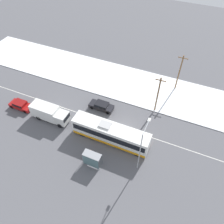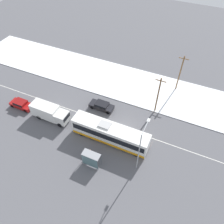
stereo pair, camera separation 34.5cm
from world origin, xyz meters
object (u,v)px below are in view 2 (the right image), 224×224
Objects in this scene: city_bus at (110,133)px; box_truck at (49,112)px; streetlamp at (141,145)px; utility_pole_roadside at (158,95)px; utility_pole_snowlot at (180,73)px; bus_shelter at (91,159)px; sedan_car at (102,106)px; pedestrian_at_stop at (90,153)px; parked_car_near_truck at (21,104)px.

city_bus is 11.51m from box_truck.
utility_pole_roadside is (-0.91, 11.69, -1.18)m from streetlamp.
bus_shelter is at bearing -108.60° from utility_pole_snowlot.
sedan_car is at bearing -135.16° from utility_pole_snowlot.
utility_pole_snowlot is at bearing 74.69° from utility_pole_roadside.
city_bus is 4.37m from pedestrian_at_stop.
box_truck is 18.85m from utility_pole_roadside.
box_truck is at bearing 172.18° from streetlamp.
parked_car_near_truck is at bearing 174.11° from streetlamp.
utility_pole_roadside is (5.37, 14.55, 2.24)m from bus_shelter.
sedan_car is 10.23m from utility_pole_roadside.
streetlamp is at bearing -23.44° from city_bus.
utility_pole_roadside reaches higher than city_bus.
bus_shelter is at bearing -25.66° from box_truck.
box_truck is 6.57m from parked_car_near_truck.
pedestrian_at_stop is 1.51m from bus_shelter.
bus_shelter reaches higher than parked_car_near_truck.
city_bus is 7.01× the size of pedestrian_at_stop.
pedestrian_at_stop is (10.11, -4.02, -0.49)m from box_truck.
city_bus is at bearing -116.91° from utility_pole_roadside.
utility_pole_roadside reaches higher than pedestrian_at_stop.
pedestrian_at_stop is 0.24× the size of utility_pole_roadside.
parked_car_near_truck is 2.42× the size of pedestrian_at_stop.
parked_car_near_truck is (-18.03, 0.01, -0.91)m from city_bus.
sedan_car is 10.30m from pedestrian_at_stop.
utility_pole_snowlot is (6.78, 16.84, 2.31)m from city_bus.
sedan_car is 0.56× the size of streetlamp.
utility_pole_snowlot is (1.17, 19.27, -1.10)m from streetlamp.
streetlamp is at bearing 140.64° from sedan_car.
utility_pole_snowlot is at bearing 86.53° from streetlamp.
city_bus is 18.30m from utility_pole_snowlot.
bus_shelter is (17.35, -5.29, 0.90)m from parked_car_near_truck.
city_bus is 2.90× the size of parked_car_near_truck.
utility_pole_roadside reaches higher than sedan_car.
pedestrian_at_stop reaches higher than sedan_car.
city_bus is 1.68× the size of utility_pole_roadside.
box_truck is 9.25m from sedan_car.
utility_pole_roadside is 7.86m from utility_pole_snowlot.
bus_shelter is 0.33× the size of streetlamp.
bus_shelter is at bearing -16.96° from parked_car_near_truck.
box_truck reaches higher than pedestrian_at_stop.
bus_shelter is at bearing -97.24° from city_bus.
streetlamp is 1.08× the size of utility_pole_roadside.
bus_shelter is (0.72, -1.19, 0.58)m from pedestrian_at_stop.
parked_car_near_truck is at bearing 22.83° from sedan_car.
box_truck is 3.79× the size of pedestrian_at_stop.
city_bus reaches higher than bus_shelter.
sedan_car is at bearing -158.86° from utility_pole_roadside.
pedestrian_at_stop is at bearing 106.81° from sedan_car.
parked_car_near_truck is 1.62× the size of bus_shelter.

